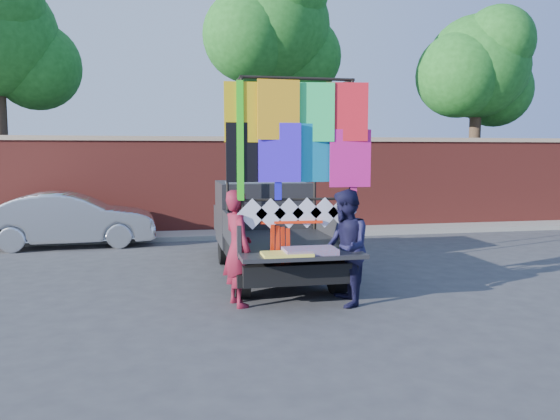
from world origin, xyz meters
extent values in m
plane|color=#38383A|center=(0.00, 0.00, 0.00)|extent=(90.00, 90.00, 0.00)
cube|color=maroon|center=(0.00, 7.00, 1.25)|extent=(30.00, 0.35, 2.50)
cube|color=tan|center=(0.00, 7.00, 2.55)|extent=(30.00, 0.45, 0.12)
cube|color=gray|center=(0.00, 6.30, 0.06)|extent=(30.00, 1.20, 0.12)
cylinder|color=#38281C|center=(-6.50, 8.20, 2.45)|extent=(0.36, 0.36, 4.90)
sphere|color=#195718|center=(-5.60, 8.60, 4.55)|extent=(2.40, 2.40, 2.40)
sphere|color=#195718|center=(-6.20, 7.60, 5.95)|extent=(2.20, 2.20, 2.20)
cylinder|color=#38281C|center=(1.00, 8.20, 2.73)|extent=(0.36, 0.36, 5.46)
sphere|color=#195718|center=(1.00, 8.20, 5.85)|extent=(3.20, 3.20, 3.20)
sphere|color=#195718|center=(1.90, 8.60, 5.07)|extent=(2.40, 2.40, 2.40)
sphere|color=#195718|center=(0.20, 7.90, 5.46)|extent=(2.60, 2.60, 2.60)
cylinder|color=#38281C|center=(7.50, 8.20, 2.27)|extent=(0.36, 0.36, 4.55)
sphere|color=#195718|center=(7.50, 8.20, 4.88)|extent=(3.20, 3.20, 3.20)
sphere|color=#195718|center=(8.40, 8.60, 4.23)|extent=(2.40, 2.40, 2.40)
sphere|color=#195718|center=(6.70, 7.90, 4.55)|extent=(2.60, 2.60, 2.60)
sphere|color=#195718|center=(7.80, 7.60, 5.52)|extent=(2.20, 2.20, 2.20)
cylinder|color=black|center=(-1.03, 2.80, 0.32)|extent=(0.21, 0.63, 0.63)
cylinder|color=black|center=(-1.03, 0.20, 0.32)|extent=(0.21, 0.63, 0.63)
cylinder|color=black|center=(0.47, 2.80, 0.32)|extent=(0.21, 0.63, 0.63)
cylinder|color=black|center=(0.47, 0.20, 0.32)|extent=(0.21, 0.63, 0.63)
cube|color=black|center=(-0.28, 1.45, 0.48)|extent=(1.63, 4.04, 0.29)
cube|color=black|center=(-0.28, 0.73, 0.75)|extent=(1.73, 2.21, 0.10)
cube|color=black|center=(-1.12, 0.73, 0.96)|extent=(0.06, 2.21, 0.43)
cube|color=black|center=(0.57, 0.73, 0.96)|extent=(0.06, 2.21, 0.43)
cube|color=black|center=(-0.28, 1.82, 0.96)|extent=(1.73, 0.06, 0.43)
cube|color=black|center=(-0.28, 2.75, 1.01)|extent=(1.73, 1.54, 1.20)
cube|color=#8C9EAD|center=(-0.28, 2.32, 1.39)|extent=(1.54, 0.06, 0.53)
cube|color=#8C9EAD|center=(-0.28, 3.47, 1.20)|extent=(1.54, 0.10, 0.67)
cube|color=black|center=(-0.28, 3.81, 0.77)|extent=(1.68, 0.87, 0.53)
cube|color=black|center=(-0.28, -0.61, 0.77)|extent=(1.73, 0.53, 0.06)
cube|color=black|center=(-0.28, -0.39, 0.40)|extent=(1.78, 0.14, 0.17)
cylinder|color=black|center=(-1.07, -0.28, 2.00)|extent=(0.05, 0.05, 2.40)
cylinder|color=black|center=(-1.07, 1.74, 2.00)|extent=(0.05, 0.05, 2.40)
cylinder|color=black|center=(0.51, -0.28, 2.00)|extent=(0.05, 0.05, 2.40)
cylinder|color=black|center=(0.51, 1.74, 2.00)|extent=(0.05, 0.05, 2.40)
cylinder|color=black|center=(-0.28, -0.28, 3.20)|extent=(1.63, 0.04, 0.04)
cylinder|color=black|center=(-0.28, 1.74, 3.20)|extent=(1.63, 0.04, 0.04)
cylinder|color=black|center=(-1.07, 0.73, 3.20)|extent=(0.04, 2.07, 0.04)
cylinder|color=black|center=(0.51, 0.73, 3.20)|extent=(0.04, 2.07, 0.04)
cylinder|color=black|center=(-0.28, -0.28, 1.52)|extent=(1.63, 0.04, 0.04)
cube|color=gold|center=(-1.00, -0.30, 2.77)|extent=(0.60, 0.01, 0.82)
cube|color=#FFAF1A|center=(-0.52, -0.34, 2.77)|extent=(0.60, 0.01, 0.82)
cube|color=#27DF6B|center=(-0.04, -0.30, 2.77)|extent=(0.60, 0.01, 0.82)
cube|color=red|center=(0.44, -0.34, 2.77)|extent=(0.60, 0.01, 0.82)
cube|color=black|center=(-1.00, -0.30, 2.14)|extent=(0.60, 0.01, 0.82)
cube|color=#3B1CFF|center=(-0.52, -0.34, 2.14)|extent=(0.60, 0.01, 0.82)
cube|color=#0D8DBF|center=(-0.04, -0.30, 2.14)|extent=(0.60, 0.01, 0.82)
cube|color=#CE167C|center=(0.44, -0.34, 2.14)|extent=(0.60, 0.01, 0.82)
cube|color=#2EDC1B|center=(-1.10, -0.32, 2.34)|extent=(0.10, 0.01, 1.63)
cube|color=#EA277D|center=(0.54, -0.32, 2.34)|extent=(0.10, 0.01, 1.63)
cube|color=#1D19E6|center=(-0.57, -0.32, 2.34)|extent=(0.10, 0.01, 1.63)
cube|color=white|center=(-0.93, -0.31, 1.33)|extent=(0.44, 0.01, 0.44)
cube|color=white|center=(-0.67, -0.31, 1.33)|extent=(0.44, 0.01, 0.44)
cube|color=white|center=(-0.41, -0.31, 1.33)|extent=(0.44, 0.01, 0.44)
cube|color=white|center=(-0.15, -0.31, 1.33)|extent=(0.44, 0.01, 0.44)
cube|color=white|center=(0.11, -0.31, 1.33)|extent=(0.44, 0.01, 0.44)
cube|color=white|center=(0.38, -0.31, 1.33)|extent=(0.44, 0.01, 0.44)
cube|color=red|center=(-0.18, -0.61, 0.84)|extent=(0.72, 0.43, 0.08)
cube|color=#FFEC50|center=(-0.52, -0.68, 0.82)|extent=(0.67, 0.38, 0.04)
imported|color=silver|center=(-4.35, 5.52, 0.63)|extent=(3.90, 1.54, 1.26)
imported|color=maroon|center=(-1.12, -0.16, 0.83)|extent=(0.54, 0.69, 1.66)
imported|color=#161535|center=(0.38, -0.45, 0.83)|extent=(0.72, 0.88, 1.67)
cube|color=red|center=(-0.37, -0.31, 1.20)|extent=(0.89, 0.12, 0.04)
cube|color=red|center=(-0.65, -0.33, 0.92)|extent=(0.06, 0.02, 0.51)
cube|color=red|center=(-0.58, -0.33, 0.90)|extent=(0.06, 0.02, 0.51)
cube|color=red|center=(-0.50, -0.33, 0.88)|extent=(0.06, 0.02, 0.51)
cube|color=red|center=(-0.43, -0.33, 0.86)|extent=(0.06, 0.02, 0.51)
camera|label=1|loc=(-2.03, -7.77, 2.18)|focal=35.00mm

